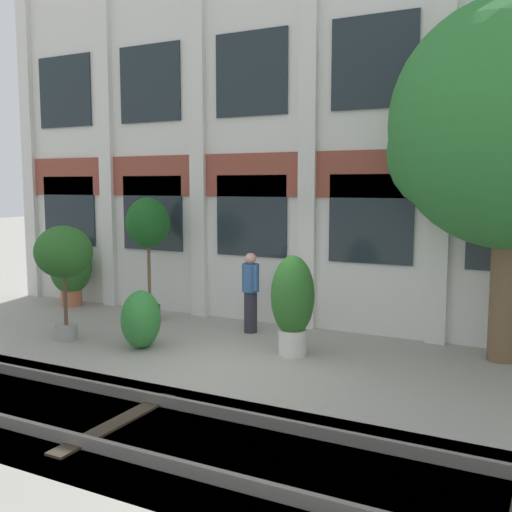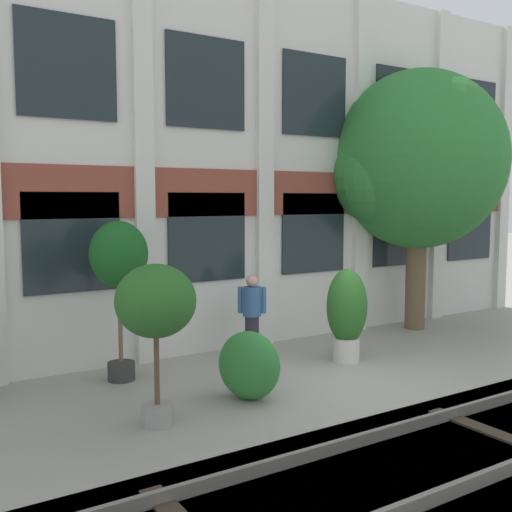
% 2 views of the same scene
% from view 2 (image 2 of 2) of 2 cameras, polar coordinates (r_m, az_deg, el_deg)
% --- Properties ---
extents(ground_plane, '(80.00, 80.00, 0.00)m').
position_cam_2_polar(ground_plane, '(10.23, 10.02, -11.57)').
color(ground_plane, '#9E998E').
extents(apartment_facade, '(15.77, 0.64, 7.48)m').
position_cam_2_polar(apartment_facade, '(12.37, 0.08, 8.93)').
color(apartment_facade, silver).
rests_on(apartment_facade, ground).
extents(rail_tracks, '(23.41, 2.80, 0.43)m').
position_cam_2_polar(rail_tracks, '(8.61, 22.66, -16.21)').
color(rail_tracks, '#423F3A').
rests_on(rail_tracks, ground).
extents(broadleaf_tree, '(4.07, 3.88, 5.85)m').
position_cam_2_polar(broadleaf_tree, '(14.11, 15.22, 8.37)').
color(broadleaf_tree, brown).
rests_on(broadleaf_tree, ground).
extents(potted_plant_low_pan, '(1.06, 1.06, 2.15)m').
position_cam_2_polar(potted_plant_low_pan, '(7.89, -9.53, -4.74)').
color(potted_plant_low_pan, gray).
rests_on(potted_plant_low_pan, ground).
extents(potted_plant_fluted_column, '(0.74, 0.74, 1.72)m').
position_cam_2_polar(potted_plant_fluted_column, '(11.10, 8.64, -5.24)').
color(potted_plant_fluted_column, beige).
rests_on(potted_plant_fluted_column, ground).
extents(potted_plant_tall_urn, '(0.94, 0.94, 2.63)m').
position_cam_2_polar(potted_plant_tall_urn, '(9.95, -12.92, -0.51)').
color(potted_plant_tall_urn, '#333333').
rests_on(potted_plant_tall_urn, ground).
extents(resident_by_doorway, '(0.45, 0.35, 1.58)m').
position_cam_2_polar(resident_by_doorway, '(11.15, -0.39, -5.58)').
color(resident_by_doorway, '#282833').
rests_on(resident_by_doorway, ground).
extents(topiary_hedge, '(1.08, 1.20, 1.03)m').
position_cam_2_polar(topiary_hedge, '(9.05, -0.66, -10.37)').
color(topiary_hedge, '#2D7A33').
rests_on(topiary_hedge, ground).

